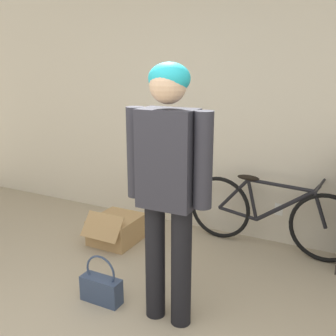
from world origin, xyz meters
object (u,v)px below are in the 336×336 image
Objects in this scene: bicycle at (269,214)px; cardboard_box at (117,229)px; handbag at (101,288)px; person at (168,173)px.

cardboard_box is (-1.40, -0.54, -0.22)m from bicycle.
handbag is (-0.90, -1.46, -0.24)m from bicycle.
person is 4.61× the size of handbag.
bicycle reaches higher than cardboard_box.
person reaches higher than handbag.
person is 1.10m from handbag.
person is 1.65m from cardboard_box.
bicycle is 1.73m from handbag.
bicycle is at bearing 21.04° from cardboard_box.
handbag reaches higher than cardboard_box.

